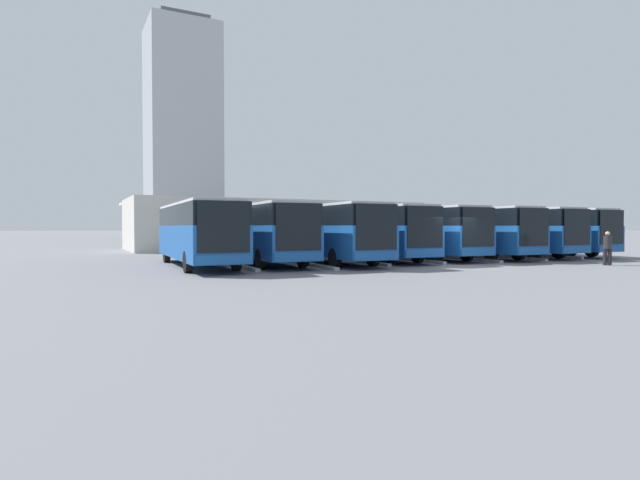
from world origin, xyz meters
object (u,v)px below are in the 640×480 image
(bus_2, at_px, (465,230))
(bus_7, at_px, (198,231))
(pedestrian, at_px, (607,247))
(bus_3, at_px, (416,230))
(bus_4, at_px, (369,231))
(bus_1, at_px, (505,230))
(bus_6, at_px, (260,231))
(bus_5, at_px, (325,231))
(bus_0, at_px, (538,230))

(bus_2, xyz_separation_m, bus_7, (17.41, -0.40, 0.00))
(bus_7, xyz_separation_m, pedestrian, (-19.27, 8.87, -0.83))
(bus_3, bearing_deg, bus_2, 172.17)
(bus_3, height_order, pedestrian, bus_3)
(bus_4, xyz_separation_m, pedestrian, (-8.83, 9.21, -0.83))
(bus_1, distance_m, bus_6, 17.43)
(bus_5, bearing_deg, bus_2, -176.83)
(bus_2, relative_size, bus_7, 1.00)
(bus_0, distance_m, bus_5, 17.41)
(bus_0, height_order, bus_2, same)
(bus_5, relative_size, pedestrian, 6.46)
(bus_0, height_order, bus_4, same)
(bus_1, distance_m, pedestrian, 8.56)
(bus_2, xyz_separation_m, bus_3, (3.48, -0.63, 0.00))
(bus_1, relative_size, bus_7, 1.00)
(bus_3, xyz_separation_m, bus_5, (6.96, 0.77, 0.00))
(bus_7, bearing_deg, bus_4, -175.74)
(bus_3, distance_m, bus_7, 13.93)
(bus_0, distance_m, bus_7, 24.38)
(bus_0, bearing_deg, bus_7, 1.66)
(bus_6, relative_size, pedestrian, 6.46)
(pedestrian, bearing_deg, bus_1, -52.42)
(bus_1, height_order, bus_2, same)
(bus_0, height_order, bus_5, same)
(bus_4, xyz_separation_m, bus_6, (6.96, -0.03, 0.00))
(bus_2, relative_size, bus_5, 1.00)
(bus_2, bearing_deg, bus_1, -179.23)
(bus_5, bearing_deg, bus_6, -12.22)
(bus_0, bearing_deg, bus_3, -0.58)
(bus_1, bearing_deg, bus_5, 2.57)
(bus_0, height_order, pedestrian, bus_0)
(bus_0, xyz_separation_m, bus_7, (24.38, -0.32, 0.00))
(bus_0, height_order, bus_1, same)
(bus_3, distance_m, bus_4, 3.48)
(bus_4, distance_m, bus_5, 3.59)
(bus_0, height_order, bus_6, same)
(bus_4, bearing_deg, bus_6, 2.13)
(bus_0, xyz_separation_m, bus_4, (13.93, -0.66, 0.00))
(bus_0, xyz_separation_m, bus_5, (17.41, 0.22, 0.00))
(bus_1, bearing_deg, pedestrian, 81.46)
(bus_1, height_order, pedestrian, bus_1)
(bus_2, height_order, bus_3, same)
(bus_0, height_order, bus_7, same)
(bus_1, distance_m, bus_7, 20.90)
(bus_0, relative_size, bus_2, 1.00)
(bus_2, distance_m, bus_4, 7.00)
(bus_6, bearing_deg, bus_3, -178.37)
(bus_5, bearing_deg, bus_4, -163.48)
(bus_0, xyz_separation_m, bus_3, (10.45, -0.55, 0.00))
(bus_7, distance_m, pedestrian, 21.23)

